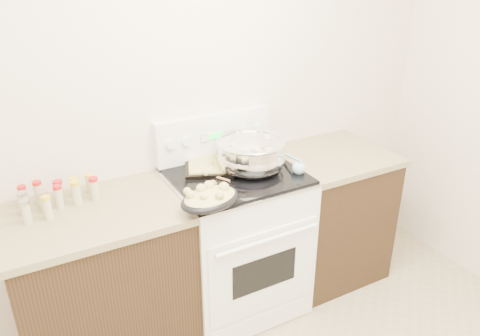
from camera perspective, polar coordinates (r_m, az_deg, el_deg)
room_shell at (r=1.20m, az=17.23°, el=3.06°), size 4.10×3.60×2.75m
counter_left at (r=2.77m, az=-16.27°, el=-13.24°), size 0.93×0.67×0.92m
counter_right at (r=3.35m, az=10.56°, el=-5.47°), size 0.73×0.67×0.92m
kitchen_range at (r=2.97m, az=-0.51°, el=-8.57°), size 0.78×0.73×1.22m
mixing_bowl at (r=2.76m, az=1.39°, el=1.59°), size 0.53×0.53×0.24m
roasting_pan at (r=2.38m, az=-3.70°, el=-3.67°), size 0.37×0.30×0.11m
baking_sheet at (r=2.82m, az=-2.11°, el=0.46°), size 0.54×0.46×0.06m
wooden_spoon at (r=2.64m, az=-3.30°, el=-1.60°), size 0.13×0.23×0.04m
blue_ladle at (r=2.77m, az=7.08°, el=0.16°), size 0.09×0.28×0.10m
spice_jars at (r=2.60m, az=-21.58°, el=-3.17°), size 0.40×0.23×0.13m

